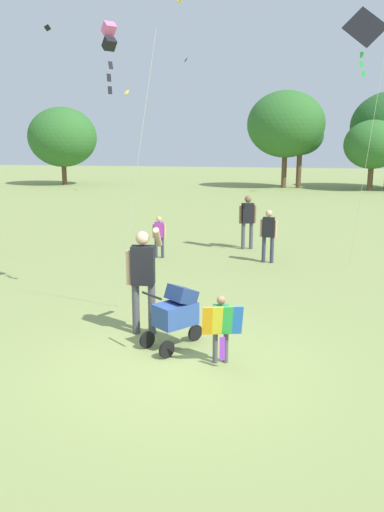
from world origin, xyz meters
TOP-DOWN VIEW (x-y plane):
  - ground_plane at (0.00, 0.00)m, footprint 120.00×120.00m
  - treeline_distant at (2.01, 30.87)m, footprint 36.18×6.58m
  - child_with_butterfly_kite at (0.65, 0.13)m, footprint 0.61×0.43m
  - person_adult_flyer at (-0.84, 1.11)m, footprint 0.59×0.60m
  - stroller at (-0.15, 0.64)m, footprint 0.91×1.03m
  - kite_adult_black at (-1.79, 2.43)m, footprint 1.38×1.36m
  - kite_orange_delta at (3.09, 6.81)m, footprint 1.09×3.79m
  - distant_kites_cluster at (-0.80, 22.09)m, footprint 32.38×14.18m
  - person_sitting_far at (0.93, 6.98)m, footprint 0.47×0.22m
  - person_couple_left at (0.19, 8.72)m, footprint 0.50×0.33m
  - person_kid_running at (-2.15, 6.96)m, footprint 0.38×0.20m

SIDE VIEW (x-z plane):
  - ground_plane at x=0.00m, z-range 0.00..0.00m
  - stroller at x=-0.15m, z-range 0.09..1.12m
  - child_with_butterfly_kite at x=0.65m, z-range 0.11..1.16m
  - person_kid_running at x=-2.15m, z-range 0.11..1.30m
  - person_sitting_far at x=0.93m, z-range 0.13..1.59m
  - person_couple_left at x=0.19m, z-range 0.15..1.80m
  - person_adult_flyer at x=-0.84m, z-range 0.15..2.03m
  - treeline_distant at x=2.01m, z-range 0.49..7.21m
  - kite_adult_black at x=-1.79m, z-range 2.35..7.75m
  - kite_orange_delta at x=3.09m, z-range 2.52..9.01m
  - distant_kites_cluster at x=-0.80m, z-range 5.12..14.42m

